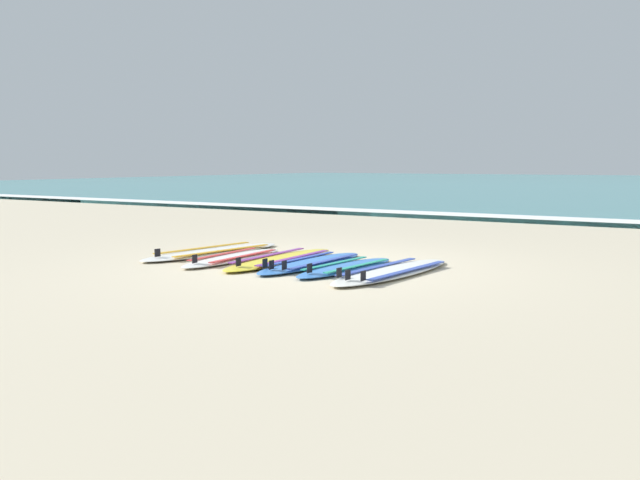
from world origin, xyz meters
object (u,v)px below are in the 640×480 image
surfboard_5 (393,271)px  surfboard_4 (346,267)px  surfboard_0 (213,252)px  surfboard_2 (281,259)px  surfboard_1 (234,258)px  surfboard_3 (312,263)px

surfboard_5 → surfboard_4: bearing=-178.0°
surfboard_0 → surfboard_4: same height
surfboard_2 → surfboard_5: (1.73, -0.13, 0.00)m
surfboard_1 → surfboard_5: same height
surfboard_4 → surfboard_0: bearing=173.7°
surfboard_2 → surfboard_5: bearing=-4.3°
surfboard_3 → surfboard_2: bearing=173.4°
surfboard_1 → surfboard_0: bearing=153.0°
surfboard_0 → surfboard_3: same height
surfboard_1 → surfboard_2: 0.69m
surfboard_0 → surfboard_1: (0.63, -0.32, 0.00)m
surfboard_3 → surfboard_4: 0.57m
surfboard_1 → surfboard_2: same height
surfboard_1 → surfboard_3: 1.20m
surfboard_2 → surfboard_4: (1.10, -0.15, 0.00)m
surfboard_3 → surfboard_5: size_ratio=0.90×
surfboard_5 → surfboard_2: bearing=175.7°
surfboard_2 → surfboard_4: size_ratio=1.22×
surfboard_0 → surfboard_1: size_ratio=1.26×
surfboard_0 → surfboard_2: size_ratio=1.08×
surfboard_2 → surfboard_3: 0.53m
surfboard_4 → surfboard_5: 0.63m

